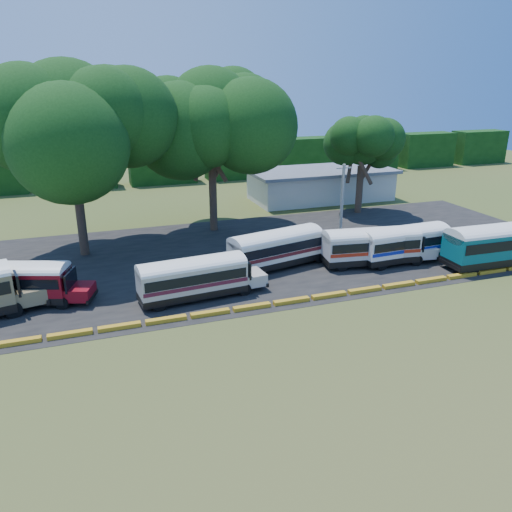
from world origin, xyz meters
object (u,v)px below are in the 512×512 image
object	(u,v)px
bus_cream_west	(195,276)
bus_teal	(500,242)
bus_red	(16,280)
bus_white_red	(373,244)
tree_west	(69,119)

from	to	relation	value
bus_cream_west	bus_teal	distance (m)	26.02
bus_cream_west	bus_teal	world-z (taller)	bus_teal
bus_cream_west	bus_red	bearing A→B (deg)	159.36
bus_red	bus_cream_west	size ratio (longest dim) A/B	1.00
bus_white_red	tree_west	bearing A→B (deg)	162.84
bus_cream_west	bus_white_red	bearing A→B (deg)	1.70
bus_teal	tree_west	bearing A→B (deg)	157.63
bus_white_red	bus_teal	size ratio (longest dim) A/B	0.90
bus_red	tree_west	distance (m)	14.83
bus_red	tree_west	bearing A→B (deg)	82.81
tree_west	bus_red	bearing A→B (deg)	-116.16
bus_red	bus_teal	bearing A→B (deg)	11.20
bus_white_red	bus_teal	world-z (taller)	bus_teal
bus_cream_west	bus_teal	xyz separation A→B (m)	(25.95, -1.85, 0.35)
bus_red	bus_white_red	world-z (taller)	bus_white_red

